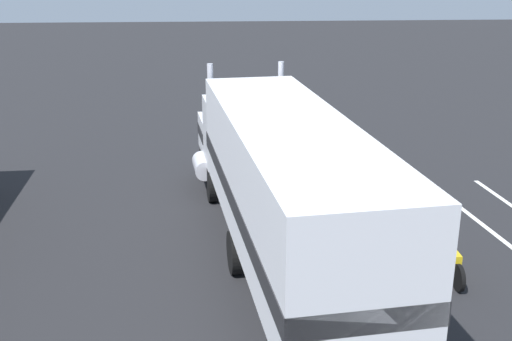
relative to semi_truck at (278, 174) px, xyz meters
The scene contains 7 objects.
ground_plane 5.82m from the semi_truck, ahead, with size 120.00×120.00×0.00m, color #232326.
lane_stripe_near 7.08m from the semi_truck, 29.56° to the right, with size 4.40×0.16×0.01m, color silver.
lane_stripe_mid 7.15m from the semi_truck, 72.94° to the right, with size 4.40×0.16×0.01m, color silver.
lane_stripe_far 9.10m from the semi_truck, 64.64° to the right, with size 4.40×0.16×0.01m, color silver.
semi_truck is the anchor object (origin of this frame).
person_bystander 4.57m from the semi_truck, 25.61° to the right, with size 0.34×0.46×1.63m.
motorcycle 4.72m from the semi_truck, 100.54° to the right, with size 2.11×0.25×1.12m.
Camera 1 is at (-19.52, 1.29, 7.52)m, focal length 43.67 mm.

